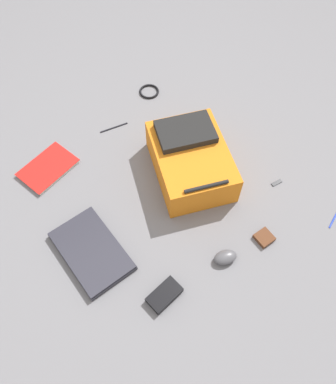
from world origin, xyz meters
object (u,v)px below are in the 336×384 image
object	(u,v)px
earbud_pouch	(264,238)
laptop	(92,251)
book_manual	(48,168)
power_brick	(164,295)
backpack	(191,160)
computer_mouse	(225,257)
cable_coil	(149,91)
pen_black	(114,127)
usb_stick	(277,183)
pen_blue	(336,215)

from	to	relation	value
earbud_pouch	laptop	bearing A→B (deg)	56.84
book_manual	power_brick	bearing A→B (deg)	-175.80
backpack	earbud_pouch	world-z (taller)	backpack
backpack	computer_mouse	size ratio (longest dim) A/B	5.34
cable_coil	earbud_pouch	size ratio (longest dim) A/B	1.54
computer_mouse	power_brick	world-z (taller)	computer_mouse
backpack	laptop	size ratio (longest dim) A/B	1.47
computer_mouse	pen_black	bearing A→B (deg)	16.95
laptop	pen_black	world-z (taller)	laptop
book_manual	pen_black	xyz separation A→B (m)	(0.02, -0.39, -0.00)
pen_black	usb_stick	size ratio (longest dim) A/B	2.76
laptop	usb_stick	distance (m)	0.90
backpack	pen_black	distance (m)	0.47
power_brick	book_manual	bearing A→B (deg)	4.20
laptop	computer_mouse	bearing A→B (deg)	-131.26
laptop	pen_black	distance (m)	0.69
power_brick	pen_black	world-z (taller)	power_brick
usb_stick	pen_black	bearing A→B (deg)	28.67
book_manual	power_brick	distance (m)	0.83
power_brick	pen_black	size ratio (longest dim) A/B	0.94
backpack	usb_stick	size ratio (longest dim) A/B	9.83
usb_stick	computer_mouse	bearing A→B (deg)	106.18
usb_stick	power_brick	bearing A→B (deg)	97.48
backpack	book_manual	distance (m)	0.68
book_manual	computer_mouse	bearing A→B (deg)	-157.63
earbud_pouch	cable_coil	bearing A→B (deg)	-7.68
laptop	earbud_pouch	world-z (taller)	laptop
backpack	computer_mouse	distance (m)	0.47
pen_black	pen_blue	bearing A→B (deg)	-154.65
book_manual	laptop	bearing A→B (deg)	172.51
pen_black	pen_blue	size ratio (longest dim) A/B	1.01
laptop	backpack	bearing A→B (deg)	-83.41
computer_mouse	pen_blue	distance (m)	0.55
backpack	power_brick	distance (m)	0.62
book_manual	earbud_pouch	distance (m)	1.05
backpack	cable_coil	distance (m)	0.57
power_brick	computer_mouse	bearing A→B (deg)	-96.35
pen_blue	usb_stick	distance (m)	0.29
earbud_pouch	computer_mouse	bearing A→B (deg)	80.08
cable_coil	power_brick	xyz separation A→B (m)	(-0.94, 0.63, 0.01)
power_brick	usb_stick	bearing A→B (deg)	-82.52
pen_blue	backpack	bearing A→B (deg)	31.02
backpack	computer_mouse	world-z (taller)	backpack
power_brick	pen_blue	distance (m)	0.84
power_brick	earbud_pouch	bearing A→B (deg)	-97.79
laptop	usb_stick	world-z (taller)	laptop
book_manual	pen_blue	distance (m)	1.34
pen_blue	usb_stick	bearing A→B (deg)	15.65
power_brick	usb_stick	size ratio (longest dim) A/B	2.59
cable_coil	pen_black	bearing A→B (deg)	107.55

